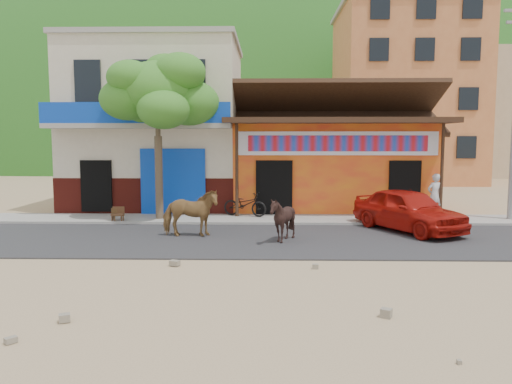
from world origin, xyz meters
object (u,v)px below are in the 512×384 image
tree (158,136)px  cafe_chair_right (118,209)px  cow_tan (190,213)px  cafe_chair_left (117,208)px  cow_dark (282,219)px  red_car (408,210)px  scooter (245,204)px  pedestrian (435,195)px

tree → cafe_chair_right: bearing=-161.3°
cow_tan → cafe_chair_left: bearing=48.2°
tree → cow_dark: 6.21m
red_car → cafe_chair_left: red_car is taller
tree → red_car: 9.03m
scooter → cafe_chair_right: (-4.50, -1.10, -0.05)m
tree → cow_tan: (1.59, -2.97, -2.35)m
cow_tan → tree: bearing=26.0°
pedestrian → cafe_chair_left: bearing=-12.3°
cow_dark → red_car: red_car is taller
cow_dark → cafe_chair_left: (-5.78, 3.18, -0.13)m
cafe_chair_right → cafe_chair_left: bearing=-120.9°
pedestrian → tree: bearing=-14.3°
cow_dark → cow_tan: bearing=-126.3°
tree → red_car: bearing=-12.4°
tree → cow_dark: size_ratio=4.58×
tree → scooter: 4.06m
cow_tan → cafe_chair_left: cow_tan is taller
red_car → pedestrian: (1.67, 2.48, 0.20)m
pedestrian → cafe_chair_left: 11.63m
red_car → cow_tan: bearing=160.9°
tree → red_car: (8.51, -1.87, -2.39)m
cow_dark → tree: bearing=-152.1°
pedestrian → cafe_chair_right: pedestrian is taller
scooter → cafe_chair_left: 4.64m
cow_dark → pedestrian: pedestrian is taller
tree → cafe_chair_left: bearing=-160.3°
scooter → red_car: bearing=-93.3°
tree → cafe_chair_right: size_ratio=7.38×
pedestrian → cow_tan: bearing=4.9°
red_car → cafe_chair_left: bearing=144.0°
pedestrian → cow_dark: bearing=18.8°
cow_dark → pedestrian: bearing=104.5°
cow_tan → cafe_chair_left: size_ratio=1.92×
cow_tan → cow_dark: size_ratio=1.32×
pedestrian → cafe_chair_left: pedestrian is taller
scooter → cafe_chair_right: size_ratio=2.13×
tree → cafe_chair_right: tree is taller
cafe_chair_left → cafe_chair_right: size_ratio=1.10×
cow_tan → cow_dark: 2.88m
red_car → scooter: (-5.41, 2.49, -0.16)m
cow_tan → red_car: (6.92, 1.10, -0.03)m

